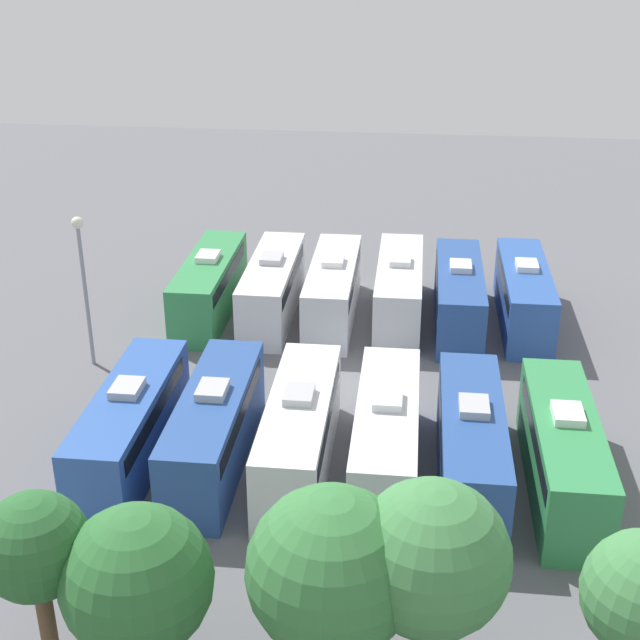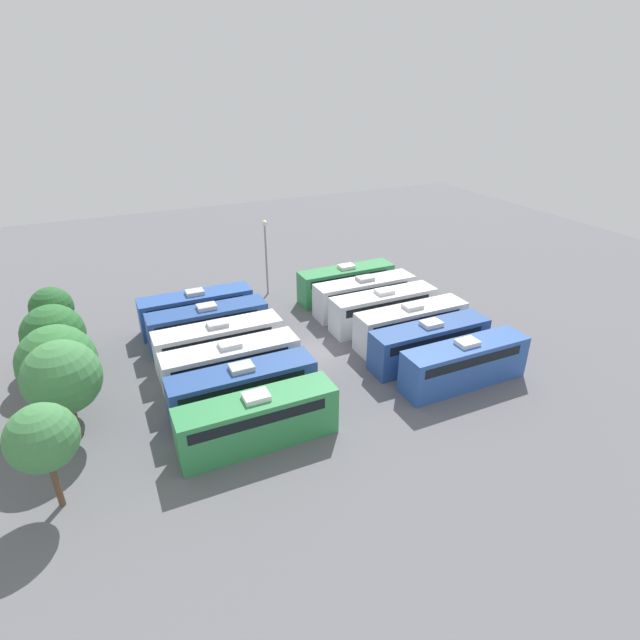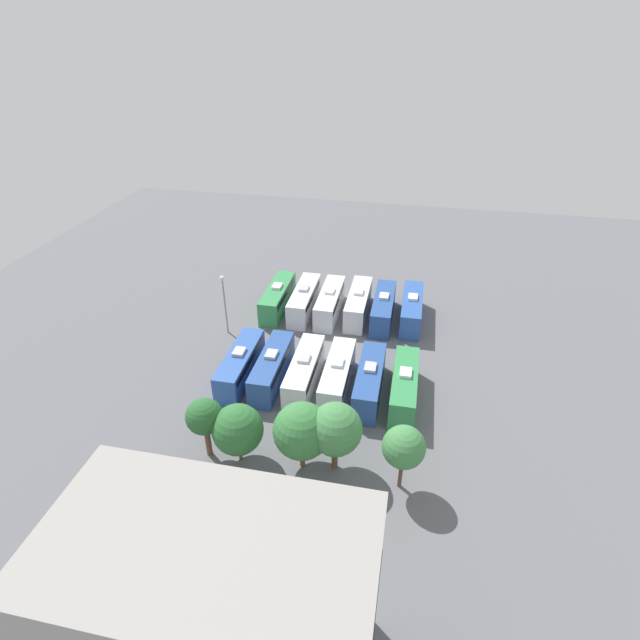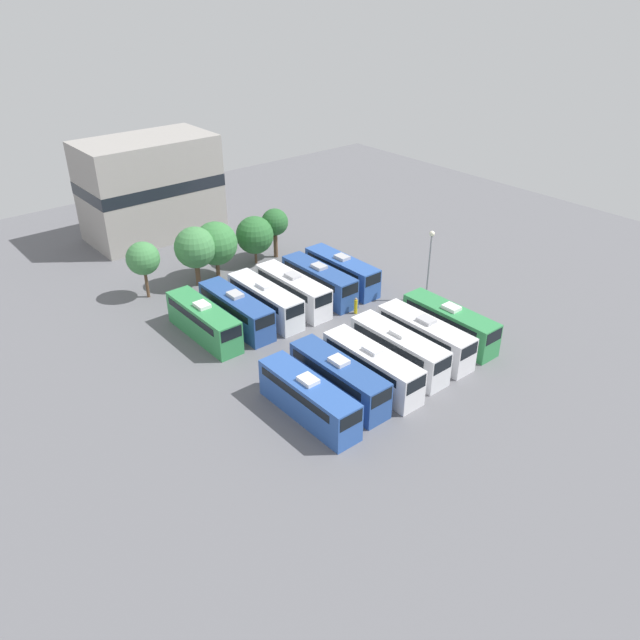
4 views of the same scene
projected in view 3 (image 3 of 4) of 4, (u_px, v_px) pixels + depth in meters
ground_plane at (333, 347)px, 61.31m from camera, size 112.23×112.23×0.00m
bus_0 at (412, 308)px, 65.69m from camera, size 2.58×10.23×3.74m
bus_1 at (383, 308)px, 65.89m from camera, size 2.58×10.23×3.74m
bus_2 at (358, 303)px, 66.92m from camera, size 2.58×10.23×3.74m
bus_3 at (330, 302)px, 67.17m from camera, size 2.58×10.23×3.74m
bus_4 at (304, 299)px, 67.76m from camera, size 2.58×10.23×3.74m
bus_5 at (278, 297)px, 68.32m from camera, size 2.58×10.23×3.74m
bus_6 at (404, 386)px, 52.02m from camera, size 2.58×10.23×3.74m
bus_7 at (369, 380)px, 52.79m from camera, size 2.58×10.23×3.74m
bus_8 at (337, 375)px, 53.53m from camera, size 2.58×10.23×3.74m
bus_9 at (304, 371)px, 54.16m from camera, size 2.58×10.23×3.74m
bus_10 at (272, 367)px, 54.78m from camera, size 2.58×10.23×3.74m
bus_11 at (240, 364)px, 55.19m from camera, size 2.58×10.23×3.74m
worker_person at (283, 345)px, 60.13m from camera, size 0.36×0.36×1.84m
light_pole at (224, 295)px, 61.36m from camera, size 0.60×0.60×8.08m
tree_0 at (404, 447)px, 40.86m from camera, size 3.64×3.64×6.49m
tree_1 at (335, 429)px, 42.66m from camera, size 4.69×4.69×7.00m
tree_2 at (302, 431)px, 43.03m from camera, size 5.07×5.07×6.80m
tree_3 at (238, 430)px, 43.94m from camera, size 4.61×4.61×6.01m
tree_4 at (204, 417)px, 44.03m from camera, size 3.33×3.33×6.32m
depot_building at (217, 615)px, 27.56m from camera, size 17.20×9.74×13.06m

